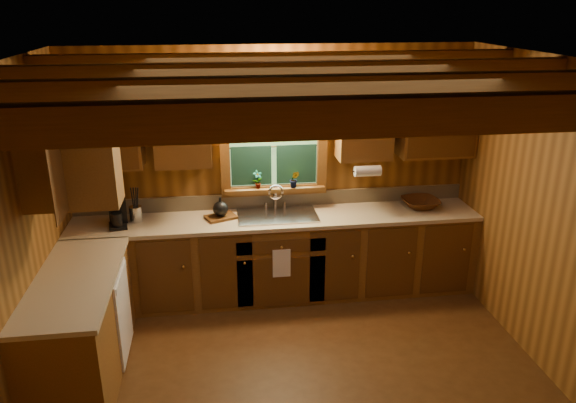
# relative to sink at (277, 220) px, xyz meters

# --- Properties ---
(room) EXTENTS (4.20, 4.20, 4.20)m
(room) POSITION_rel_sink_xyz_m (0.00, -1.60, 0.44)
(room) COLOR #4B2C12
(room) RESTS_ON ground
(ceiling_beams) EXTENTS (4.20, 2.54, 0.18)m
(ceiling_beams) POSITION_rel_sink_xyz_m (0.00, -1.60, 1.63)
(ceiling_beams) COLOR brown
(ceiling_beams) RESTS_ON room
(base_cabinets) EXTENTS (4.20, 2.22, 0.86)m
(base_cabinets) POSITION_rel_sink_xyz_m (-0.49, -0.32, -0.43)
(base_cabinets) COLOR brown
(base_cabinets) RESTS_ON ground
(countertop) EXTENTS (4.20, 2.24, 0.04)m
(countertop) POSITION_rel_sink_xyz_m (-0.48, -0.31, 0.02)
(countertop) COLOR tan
(countertop) RESTS_ON base_cabinets
(backsplash) EXTENTS (4.20, 0.02, 0.16)m
(backsplash) POSITION_rel_sink_xyz_m (0.00, 0.28, 0.12)
(backsplash) COLOR tan
(backsplash) RESTS_ON room
(dishwasher_panel) EXTENTS (0.02, 0.60, 0.80)m
(dishwasher_panel) POSITION_rel_sink_xyz_m (-1.47, -0.92, -0.43)
(dishwasher_panel) COLOR white
(dishwasher_panel) RESTS_ON base_cabinets
(upper_cabinets) EXTENTS (4.19, 1.77, 0.78)m
(upper_cabinets) POSITION_rel_sink_xyz_m (-0.56, -0.18, 0.98)
(upper_cabinets) COLOR brown
(upper_cabinets) RESTS_ON room
(window) EXTENTS (1.12, 0.08, 1.00)m
(window) POSITION_rel_sink_xyz_m (0.00, 0.26, 0.67)
(window) COLOR brown
(window) RESTS_ON room
(window_sill) EXTENTS (1.06, 0.14, 0.04)m
(window_sill) POSITION_rel_sink_xyz_m (0.00, 0.22, 0.26)
(window_sill) COLOR brown
(window_sill) RESTS_ON room
(wall_sconce) EXTENTS (0.45, 0.21, 0.17)m
(wall_sconce) POSITION_rel_sink_xyz_m (0.00, 0.14, 1.31)
(wall_sconce) COLOR black
(wall_sconce) RESTS_ON room
(paper_towel_roll) EXTENTS (0.27, 0.11, 0.11)m
(paper_towel_roll) POSITION_rel_sink_xyz_m (0.92, -0.07, 0.51)
(paper_towel_roll) COLOR white
(paper_towel_roll) RESTS_ON upper_cabinets
(dish_towel) EXTENTS (0.18, 0.01, 0.30)m
(dish_towel) POSITION_rel_sink_xyz_m (0.00, -0.34, -0.34)
(dish_towel) COLOR white
(dish_towel) RESTS_ON base_cabinets
(sink) EXTENTS (0.82, 0.48, 0.43)m
(sink) POSITION_rel_sink_xyz_m (0.00, 0.00, 0.00)
(sink) COLOR silver
(sink) RESTS_ON countertop
(coffee_maker) EXTENTS (0.17, 0.22, 0.30)m
(coffee_maker) POSITION_rel_sink_xyz_m (-1.59, -0.06, 0.19)
(coffee_maker) COLOR black
(coffee_maker) RESTS_ON countertop
(utensil_crock) EXTENTS (0.13, 0.13, 0.36)m
(utensil_crock) POSITION_rel_sink_xyz_m (-1.43, 0.05, 0.13)
(utensil_crock) COLOR silver
(utensil_crock) RESTS_ON countertop
(cutting_board) EXTENTS (0.36, 0.31, 0.03)m
(cutting_board) POSITION_rel_sink_xyz_m (-0.58, 0.01, 0.06)
(cutting_board) COLOR #4F2D11
(cutting_board) RESTS_ON countertop
(teakettle) EXTENTS (0.16, 0.16, 0.20)m
(teakettle) POSITION_rel_sink_xyz_m (-0.58, 0.01, 0.15)
(teakettle) COLOR black
(teakettle) RESTS_ON cutting_board
(wicker_basket) EXTENTS (0.42, 0.42, 0.10)m
(wicker_basket) POSITION_rel_sink_xyz_m (1.56, 0.03, 0.09)
(wicker_basket) COLOR #48230C
(wicker_basket) RESTS_ON countertop
(potted_plant_left) EXTENTS (0.12, 0.11, 0.20)m
(potted_plant_left) POSITION_rel_sink_xyz_m (-0.18, 0.21, 0.38)
(potted_plant_left) COLOR #4F2D11
(potted_plant_left) RESTS_ON window_sill
(potted_plant_right) EXTENTS (0.12, 0.10, 0.18)m
(potted_plant_right) POSITION_rel_sink_xyz_m (0.21, 0.18, 0.38)
(potted_plant_right) COLOR #4F2D11
(potted_plant_right) RESTS_ON window_sill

